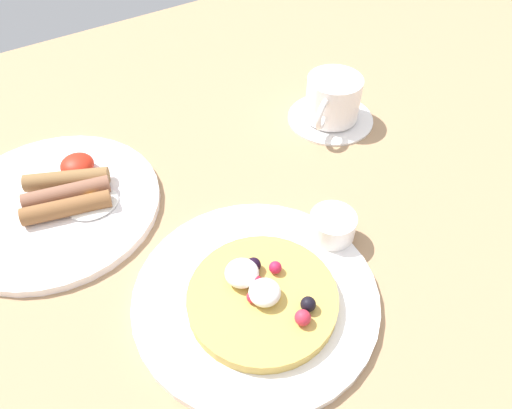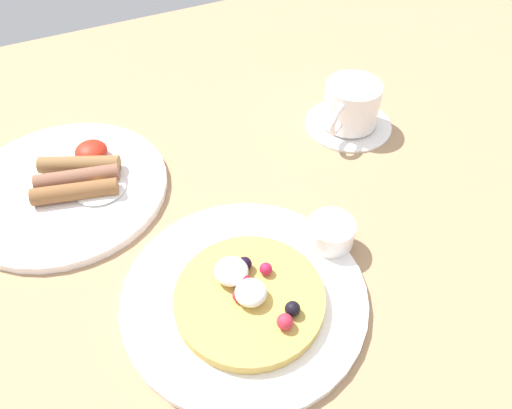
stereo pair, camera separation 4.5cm
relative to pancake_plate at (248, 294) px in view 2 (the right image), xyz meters
The scene contains 8 objects.
ground_plane 6.32cm from the pancake_plate, 94.02° to the left, with size 189.65×124.12×3.00cm, color #A6805B.
pancake_plate is the anchor object (origin of this frame).
pancake_with_berries 2.07cm from the pancake_plate, 125.67° to the right, with size 15.54×15.54×3.57cm.
syrup_ramekin 11.78cm from the pancake_plate, 10.60° to the left, with size 5.35×5.35×2.94cm.
breakfast_plate 28.67cm from the pancake_plate, 120.36° to the left, with size 26.22×26.22×1.11cm, color white.
fried_breakfast 27.35cm from the pancake_plate, 115.56° to the left, with size 12.00×11.72×2.56cm.
coffee_saucer 33.30cm from the pancake_plate, 38.08° to the left, with size 12.84×12.84×0.68cm, color white.
coffee_cup 33.30cm from the pancake_plate, 38.11° to the left, with size 10.20×8.29×6.34cm.
Camera 2 is at (-11.07, -31.63, 44.37)cm, focal length 33.78 mm.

